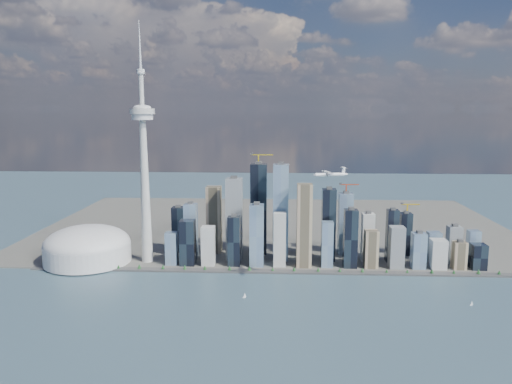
{
  "coord_description": "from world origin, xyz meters",
  "views": [
    {
      "loc": [
        13.34,
        -817.61,
        360.84
      ],
      "look_at": [
        -39.42,
        260.0,
        180.34
      ],
      "focal_mm": 35.0,
      "sensor_mm": 36.0,
      "label": 1
    }
  ],
  "objects_px": {
    "dome_stadium": "(87,247)",
    "sailboat_east": "(472,304)",
    "sailboat_west": "(245,296)",
    "needle_tower": "(144,164)",
    "airplane": "(330,174)"
  },
  "relations": [
    {
      "from": "dome_stadium",
      "to": "sailboat_east",
      "type": "xyz_separation_m",
      "value": [
        811.0,
        -219.7,
        -36.47
      ]
    },
    {
      "from": "dome_stadium",
      "to": "airplane",
      "type": "relative_size",
      "value": 2.87
    },
    {
      "from": "sailboat_west",
      "to": "sailboat_east",
      "type": "relative_size",
      "value": 1.14
    },
    {
      "from": "sailboat_east",
      "to": "airplane",
      "type": "bearing_deg",
      "value": 146.8
    },
    {
      "from": "sailboat_west",
      "to": "sailboat_east",
      "type": "height_order",
      "value": "sailboat_west"
    },
    {
      "from": "needle_tower",
      "to": "airplane",
      "type": "xyz_separation_m",
      "value": [
        409.26,
        -175.31,
        1.48
      ]
    },
    {
      "from": "needle_tower",
      "to": "sailboat_west",
      "type": "distance_m",
      "value": 399.75
    },
    {
      "from": "needle_tower",
      "to": "sailboat_east",
      "type": "relative_size",
      "value": 59.49
    },
    {
      "from": "sailboat_west",
      "to": "sailboat_east",
      "type": "xyz_separation_m",
      "value": [
        424.74,
        -17.29,
        -0.42
      ]
    },
    {
      "from": "dome_stadium",
      "to": "sailboat_east",
      "type": "relative_size",
      "value": 21.61
    },
    {
      "from": "dome_stadium",
      "to": "sailboat_east",
      "type": "bearing_deg",
      "value": -15.16
    },
    {
      "from": "sailboat_east",
      "to": "sailboat_west",
      "type": "bearing_deg",
      "value": 156.21
    },
    {
      "from": "airplane",
      "to": "sailboat_east",
      "type": "height_order",
      "value": "airplane"
    },
    {
      "from": "needle_tower",
      "to": "airplane",
      "type": "distance_m",
      "value": 445.23
    },
    {
      "from": "sailboat_west",
      "to": "sailboat_east",
      "type": "bearing_deg",
      "value": -20.68
    }
  ]
}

